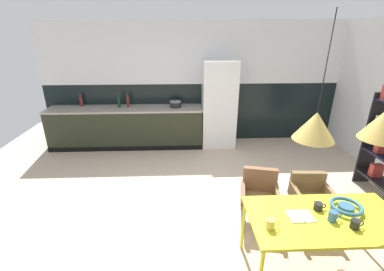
{
  "coord_description": "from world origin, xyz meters",
  "views": [
    {
      "loc": [
        -0.32,
        -2.96,
        2.51
      ],
      "look_at": [
        -0.17,
        0.65,
        1.05
      ],
      "focal_mm": 24.71,
      "sensor_mm": 36.0,
      "label": 1
    }
  ],
  "objects_px": {
    "armchair_far_side": "(259,191)",
    "cooking_pot": "(176,104)",
    "armchair_head_of_table": "(310,193)",
    "open_book": "(300,216)",
    "bottle_oil_tall": "(81,101)",
    "mug_tall_blue": "(333,216)",
    "bottle_spice_small": "(128,101)",
    "pendant_lamp_over_table_near": "(315,126)",
    "dining_table": "(325,221)",
    "mug_short_terracotta": "(271,224)",
    "mug_dark_espresso": "(355,224)",
    "pendant_lamp_over_table_far": "(384,124)",
    "fruit_bowl": "(346,207)",
    "refrigerator_column": "(219,104)",
    "bottle_wine_green": "(119,102)",
    "mug_white_ceramic": "(318,206)"
  },
  "relations": [
    {
      "from": "mug_white_ceramic",
      "to": "bottle_wine_green",
      "type": "bearing_deg",
      "value": 129.05
    },
    {
      "from": "pendant_lamp_over_table_near",
      "to": "fruit_bowl",
      "type": "bearing_deg",
      "value": 13.91
    },
    {
      "from": "mug_tall_blue",
      "to": "open_book",
      "type": "bearing_deg",
      "value": 166.14
    },
    {
      "from": "mug_tall_blue",
      "to": "bottle_oil_tall",
      "type": "bearing_deg",
      "value": 134.59
    },
    {
      "from": "armchair_head_of_table",
      "to": "mug_short_terracotta",
      "type": "relative_size",
      "value": 5.61
    },
    {
      "from": "armchair_head_of_table",
      "to": "bottle_oil_tall",
      "type": "xyz_separation_m",
      "value": [
        -3.92,
        2.96,
        0.52
      ]
    },
    {
      "from": "pendant_lamp_over_table_near",
      "to": "mug_tall_blue",
      "type": "bearing_deg",
      "value": -2.36
    },
    {
      "from": "pendant_lamp_over_table_far",
      "to": "bottle_oil_tall",
      "type": "bearing_deg",
      "value": 136.99
    },
    {
      "from": "dining_table",
      "to": "mug_short_terracotta",
      "type": "xyz_separation_m",
      "value": [
        -0.62,
        -0.13,
        0.1
      ]
    },
    {
      "from": "dining_table",
      "to": "mug_tall_blue",
      "type": "relative_size",
      "value": 12.06
    },
    {
      "from": "armchair_far_side",
      "to": "cooking_pot",
      "type": "bearing_deg",
      "value": -54.09
    },
    {
      "from": "dining_table",
      "to": "pendant_lamp_over_table_far",
      "type": "bearing_deg",
      "value": -2.46
    },
    {
      "from": "bottle_wine_green",
      "to": "pendant_lamp_over_table_far",
      "type": "xyz_separation_m",
      "value": [
        3.14,
        -3.59,
        0.7
      ]
    },
    {
      "from": "refrigerator_column",
      "to": "bottle_oil_tall",
      "type": "relative_size",
      "value": 6.87
    },
    {
      "from": "dining_table",
      "to": "mug_short_terracotta",
      "type": "relative_size",
      "value": 12.07
    },
    {
      "from": "armchair_far_side",
      "to": "fruit_bowl",
      "type": "xyz_separation_m",
      "value": [
        0.69,
        -0.74,
        0.29
      ]
    },
    {
      "from": "refrigerator_column",
      "to": "cooking_pot",
      "type": "distance_m",
      "value": 0.96
    },
    {
      "from": "cooking_pot",
      "to": "dining_table",
      "type": "bearing_deg",
      "value": -66.01
    },
    {
      "from": "refrigerator_column",
      "to": "bottle_wine_green",
      "type": "bearing_deg",
      "value": 178.9
    },
    {
      "from": "mug_short_terracotta",
      "to": "bottle_spice_small",
      "type": "bearing_deg",
      "value": 118.18
    },
    {
      "from": "dining_table",
      "to": "cooking_pot",
      "type": "height_order",
      "value": "cooking_pot"
    },
    {
      "from": "armchair_head_of_table",
      "to": "open_book",
      "type": "height_order",
      "value": "open_book"
    },
    {
      "from": "armchair_far_side",
      "to": "bottle_oil_tall",
      "type": "xyz_separation_m",
      "value": [
        -3.27,
        2.88,
        0.53
      ]
    },
    {
      "from": "refrigerator_column",
      "to": "pendant_lamp_over_table_far",
      "type": "relative_size",
      "value": 1.79
    },
    {
      "from": "refrigerator_column",
      "to": "armchair_head_of_table",
      "type": "bearing_deg",
      "value": -72.8
    },
    {
      "from": "cooking_pot",
      "to": "armchair_head_of_table",
      "type": "bearing_deg",
      "value": -57.04
    },
    {
      "from": "bottle_wine_green",
      "to": "pendant_lamp_over_table_far",
      "type": "bearing_deg",
      "value": -48.81
    },
    {
      "from": "mug_short_terracotta",
      "to": "bottle_spice_small",
      "type": "relative_size",
      "value": 0.45
    },
    {
      "from": "mug_dark_espresso",
      "to": "mug_tall_blue",
      "type": "relative_size",
      "value": 0.98
    },
    {
      "from": "armchair_far_side",
      "to": "refrigerator_column",
      "type": "bearing_deg",
      "value": -72.91
    },
    {
      "from": "bottle_spice_small",
      "to": "pendant_lamp_over_table_far",
      "type": "height_order",
      "value": "pendant_lamp_over_table_far"
    },
    {
      "from": "bottle_spice_small",
      "to": "pendant_lamp_over_table_near",
      "type": "relative_size",
      "value": 0.28
    },
    {
      "from": "cooking_pot",
      "to": "bottle_wine_green",
      "type": "relative_size",
      "value": 0.81
    },
    {
      "from": "open_book",
      "to": "bottle_wine_green",
      "type": "distance_m",
      "value": 4.39
    },
    {
      "from": "mug_short_terracotta",
      "to": "mug_white_ceramic",
      "type": "distance_m",
      "value": 0.65
    },
    {
      "from": "armchair_head_of_table",
      "to": "armchair_far_side",
      "type": "distance_m",
      "value": 0.66
    },
    {
      "from": "refrigerator_column",
      "to": "bottle_oil_tall",
      "type": "distance_m",
      "value": 3.07
    },
    {
      "from": "bottle_wine_green",
      "to": "pendant_lamp_over_table_near",
      "type": "height_order",
      "value": "pendant_lamp_over_table_near"
    },
    {
      "from": "cooking_pot",
      "to": "pendant_lamp_over_table_near",
      "type": "distance_m",
      "value": 3.89
    },
    {
      "from": "open_book",
      "to": "mug_dark_espresso",
      "type": "xyz_separation_m",
      "value": [
        0.45,
        -0.18,
        0.04
      ]
    },
    {
      "from": "mug_short_terracotta",
      "to": "mug_tall_blue",
      "type": "bearing_deg",
      "value": 7.19
    },
    {
      "from": "fruit_bowl",
      "to": "open_book",
      "type": "relative_size",
      "value": 1.34
    },
    {
      "from": "fruit_bowl",
      "to": "open_book",
      "type": "xyz_separation_m",
      "value": [
        -0.52,
        -0.09,
        -0.04
      ]
    },
    {
      "from": "refrigerator_column",
      "to": "bottle_spice_small",
      "type": "xyz_separation_m",
      "value": [
        -2.01,
        0.1,
        0.06
      ]
    },
    {
      "from": "open_book",
      "to": "mug_short_terracotta",
      "type": "bearing_deg",
      "value": -156.86
    },
    {
      "from": "fruit_bowl",
      "to": "bottle_spice_small",
      "type": "distance_m",
      "value": 4.57
    },
    {
      "from": "bottle_oil_tall",
      "to": "mug_short_terracotta",
      "type": "bearing_deg",
      "value": -51.48
    },
    {
      "from": "open_book",
      "to": "cooking_pot",
      "type": "distance_m",
      "value": 3.79
    },
    {
      "from": "open_book",
      "to": "dining_table",
      "type": "bearing_deg",
      "value": -4.41
    },
    {
      "from": "fruit_bowl",
      "to": "mug_short_terracotta",
      "type": "relative_size",
      "value": 2.51
    }
  ]
}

